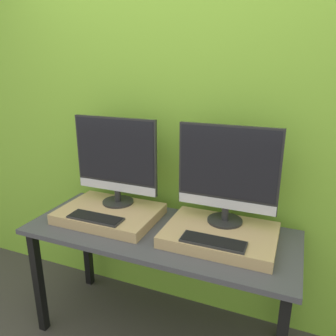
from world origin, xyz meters
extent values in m
cube|color=#8CC638|center=(0.00, 0.71, 1.30)|extent=(8.00, 0.04, 2.60)
cube|color=#47474C|center=(0.00, 0.32, 0.74)|extent=(1.59, 0.64, 0.03)
cube|color=black|center=(-0.73, 0.06, 0.36)|extent=(0.05, 0.05, 0.72)
cube|color=black|center=(-0.73, 0.58, 0.36)|extent=(0.05, 0.05, 0.72)
cube|color=black|center=(0.73, 0.58, 0.36)|extent=(0.05, 0.05, 0.72)
cube|color=tan|center=(-0.36, 0.34, 0.79)|extent=(0.61, 0.44, 0.06)
cylinder|color=#282828|center=(-0.36, 0.45, 0.82)|extent=(0.20, 0.20, 0.01)
cylinder|color=#282828|center=(-0.36, 0.45, 0.87)|extent=(0.04, 0.04, 0.07)
cube|color=#282828|center=(-0.36, 0.45, 1.14)|extent=(0.56, 0.02, 0.48)
cube|color=black|center=(-0.36, 0.44, 1.17)|extent=(0.54, 0.00, 0.40)
cube|color=silver|center=(-0.36, 0.44, 0.93)|extent=(0.56, 0.00, 0.06)
cube|color=#2D2D2D|center=(-0.36, 0.19, 0.82)|extent=(0.34, 0.11, 0.01)
cube|color=black|center=(-0.36, 0.19, 0.83)|extent=(0.32, 0.10, 0.00)
cube|color=tan|center=(0.36, 0.34, 0.79)|extent=(0.61, 0.44, 0.06)
cylinder|color=#282828|center=(0.36, 0.45, 0.82)|extent=(0.20, 0.20, 0.01)
cylinder|color=#282828|center=(0.36, 0.45, 0.87)|extent=(0.04, 0.04, 0.07)
cube|color=#282828|center=(0.36, 0.45, 1.14)|extent=(0.56, 0.02, 0.48)
cube|color=black|center=(0.36, 0.44, 1.17)|extent=(0.54, 0.00, 0.40)
cube|color=silver|center=(0.36, 0.44, 0.93)|extent=(0.56, 0.00, 0.06)
cube|color=#2D2D2D|center=(0.36, 0.19, 0.82)|extent=(0.34, 0.11, 0.01)
cube|color=black|center=(0.36, 0.19, 0.83)|extent=(0.32, 0.10, 0.00)
camera|label=1|loc=(0.71, -1.26, 1.69)|focal=35.00mm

